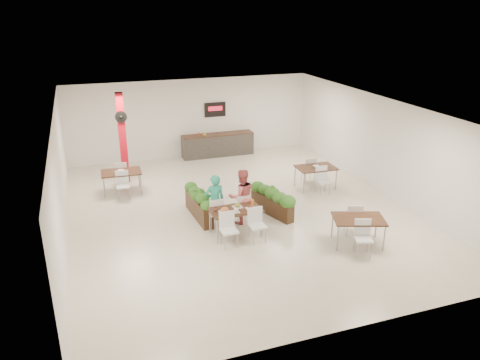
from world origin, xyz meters
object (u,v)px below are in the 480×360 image
object	(u,v)px
planter_right	(272,199)
side_table_a	(121,175)
diner_woman	(242,196)
side_table_c	(358,222)
diner_man	(215,201)
red_column	(122,137)
planter_left	(199,202)
side_table_b	(316,170)
main_table	(235,213)
service_counter	(218,144)

from	to	relation	value
planter_right	side_table_a	distance (m)	5.24
diner_woman	side_table_c	world-z (taller)	diner_woman
diner_man	planter_right	distance (m)	1.90
red_column	diner_woman	xyz separation A→B (m)	(2.81, -4.56, -0.82)
planter_left	side_table_b	xyz separation A→B (m)	(4.42, 1.05, 0.13)
diner_woman	side_table_b	size ratio (longest dim) A/B	1.00
main_table	diner_woman	size ratio (longest dim) A/B	1.01
side_table_b	planter_left	bearing A→B (deg)	-164.53
side_table_b	side_table_c	xyz separation A→B (m)	(-0.87, -4.03, -0.00)
main_table	side_table_a	bearing A→B (deg)	122.25
main_table	side_table_b	bearing A→B (deg)	33.18
planter_right	side_table_c	bearing A→B (deg)	-60.39
side_table_a	service_counter	bearing A→B (deg)	36.93
service_counter	main_table	world-z (taller)	service_counter
diner_woman	service_counter	bearing A→B (deg)	-101.95
red_column	service_counter	xyz separation A→B (m)	(4.00, 1.86, -1.15)
side_table_a	side_table_b	size ratio (longest dim) A/B	1.00
main_table	side_table_c	world-z (taller)	same
diner_woman	planter_right	xyz separation A→B (m)	(1.06, 0.24, -0.33)
planter_right	side_table_b	size ratio (longest dim) A/B	1.05
planter_right	side_table_b	xyz separation A→B (m)	(2.28, 1.55, 0.15)
diner_woman	red_column	bearing A→B (deg)	-59.80
main_table	red_column	bearing A→B (deg)	114.74
main_table	diner_man	bearing A→B (deg)	120.79
red_column	diner_woman	world-z (taller)	red_column
planter_left	side_table_a	xyz separation A→B (m)	(-1.95, 2.77, 0.13)
red_column	main_table	xyz separation A→B (m)	(2.40, -5.21, -1.01)
diner_man	side_table_a	world-z (taller)	diner_man
planter_right	side_table_b	bearing A→B (deg)	34.28
diner_woman	side_table_a	size ratio (longest dim) A/B	1.00
main_table	planter_right	xyz separation A→B (m)	(1.47, 0.89, -0.15)
red_column	side_table_c	size ratio (longest dim) A/B	1.92
side_table_a	side_table_b	world-z (taller)	same
red_column	side_table_c	bearing A→B (deg)	-52.18
diner_man	planter_right	size ratio (longest dim) A/B	0.91
planter_right	side_table_a	xyz separation A→B (m)	(-4.09, 3.27, 0.15)
diner_man	planter_right	world-z (taller)	diner_man
diner_woman	side_table_a	world-z (taller)	diner_woman
red_column	planter_right	world-z (taller)	red_column
planter_right	service_counter	bearing A→B (deg)	88.78
service_counter	planter_left	size ratio (longest dim) A/B	1.55
service_counter	diner_woman	xyz separation A→B (m)	(-1.19, -6.42, 0.33)
service_counter	side_table_c	bearing A→B (deg)	-81.61
diner_woman	side_table_a	distance (m)	4.65
service_counter	planter_right	xyz separation A→B (m)	(-0.13, -6.18, -0.01)
diner_man	planter_left	world-z (taller)	diner_man
diner_woman	side_table_c	distance (m)	3.34
side_table_a	planter_right	bearing A→B (deg)	-36.23
red_column	diner_woman	size ratio (longest dim) A/B	1.95
diner_man	diner_woman	world-z (taller)	diner_woman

